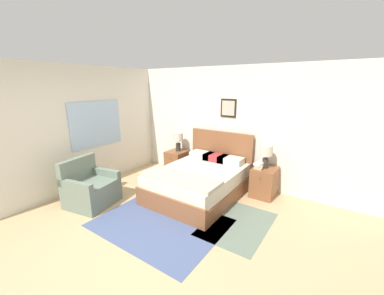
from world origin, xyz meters
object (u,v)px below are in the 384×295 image
at_px(armchair, 90,189).
at_px(table_lamp_by_door, 266,153).
at_px(nightstand_near_window, 177,162).
at_px(nightstand_by_door, 264,182).
at_px(table_lamp_near_window, 178,139).
at_px(bed, 199,180).

xyz_separation_m(armchair, table_lamp_by_door, (2.59, 2.20, 0.61)).
height_order(nightstand_near_window, nightstand_by_door, same).
bearing_deg(table_lamp_near_window, bed, -33.68).
height_order(nightstand_near_window, table_lamp_by_door, table_lamp_by_door).
height_order(armchair, table_lamp_near_window, table_lamp_near_window).
distance_m(armchair, table_lamp_near_window, 2.32).
height_order(bed, nightstand_near_window, bed).
distance_m(nightstand_near_window, nightstand_by_door, 2.22).
bearing_deg(table_lamp_by_door, nightstand_by_door, -60.37).
relative_size(nightstand_near_window, nightstand_by_door, 1.00).
height_order(nightstand_by_door, table_lamp_by_door, table_lamp_by_door).
bearing_deg(nightstand_by_door, table_lamp_by_door, 119.63).
relative_size(armchair, table_lamp_by_door, 2.00).
distance_m(armchair, table_lamp_by_door, 3.45).
bearing_deg(nightstand_near_window, table_lamp_by_door, 0.70).
relative_size(nightstand_near_window, table_lamp_by_door, 1.29).
bearing_deg(table_lamp_near_window, nightstand_by_door, -0.70).
distance_m(bed, nightstand_by_door, 1.31).
xyz_separation_m(bed, table_lamp_by_door, (1.09, 0.73, 0.59)).
height_order(nightstand_by_door, table_lamp_near_window, table_lamp_near_window).
bearing_deg(table_lamp_near_window, nightstand_near_window, -123.41).
xyz_separation_m(nightstand_by_door, table_lamp_by_door, (-0.02, 0.03, 0.61)).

